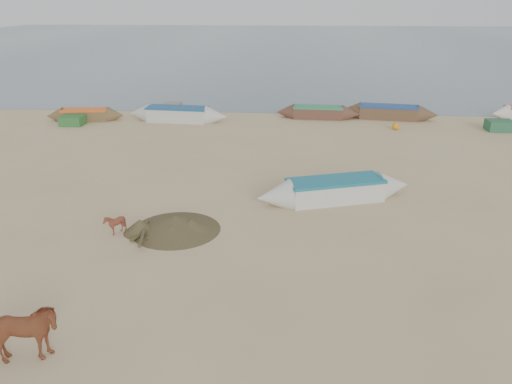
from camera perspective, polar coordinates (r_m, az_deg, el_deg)
ground at (r=15.10m, az=-1.10°, el=-9.08°), size 140.00×140.00×0.00m
sea at (r=95.28m, az=3.50°, el=16.69°), size 160.00×160.00×0.00m
cow_adult at (r=12.51m, az=-25.31°, el=-14.56°), size 1.87×1.22×1.45m
calf_front at (r=17.86m, az=-15.84°, el=-3.52°), size 0.79×0.73×0.76m
near_canoe at (r=20.24m, az=9.03°, el=0.24°), size 6.59×3.27×0.90m
debris_pile at (r=17.75m, az=-9.16°, el=-3.51°), size 3.77×3.77×0.53m
waterline_canoes at (r=34.05m, az=5.03°, el=9.02°), size 58.92×4.82×0.97m
beach_clutter at (r=33.32m, az=9.70°, el=8.29°), size 47.23×5.98×0.64m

